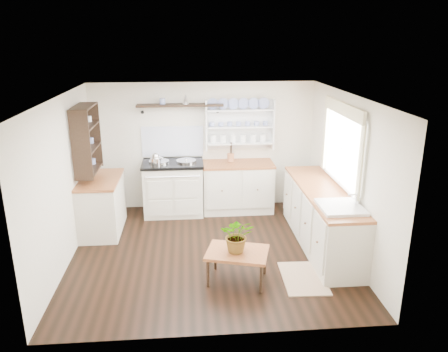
{
  "coord_description": "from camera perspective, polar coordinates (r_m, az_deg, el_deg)",
  "views": [
    {
      "loc": [
        -0.28,
        -5.83,
        3.07
      ],
      "look_at": [
        0.24,
        0.25,
        1.1
      ],
      "focal_mm": 35.0,
      "sensor_mm": 36.0,
      "label": 1
    }
  ],
  "objects": [
    {
      "name": "wall_right",
      "position": [
        6.55,
        15.76,
        0.15
      ],
      "size": [
        0.02,
        3.8,
        2.3
      ],
      "primitive_type": "cube",
      "color": "silver",
      "rests_on": "ground"
    },
    {
      "name": "window",
      "position": [
        6.56,
        15.2,
        3.99
      ],
      "size": [
        0.08,
        1.55,
        1.22
      ],
      "color": "white",
      "rests_on": "wall_right"
    },
    {
      "name": "utensil_crock",
      "position": [
        7.83,
        0.87,
        2.43
      ],
      "size": [
        0.12,
        0.12,
        0.14
      ],
      "primitive_type": "cylinder",
      "color": "#AB673E",
      "rests_on": "back_cabinets"
    },
    {
      "name": "ceiling",
      "position": [
        5.89,
        -2.11,
        10.36
      ],
      "size": [
        4.0,
        3.8,
        0.01
      ],
      "primitive_type": "cube",
      "color": "white",
      "rests_on": "wall_back"
    },
    {
      "name": "center_table",
      "position": [
        5.72,
        1.74,
        -10.21
      ],
      "size": [
        0.9,
        0.75,
        0.42
      ],
      "rotation": [
        0.0,
        0.0,
        -0.28
      ],
      "color": "brown",
      "rests_on": "floor"
    },
    {
      "name": "wall_left",
      "position": [
        6.38,
        -20.25,
        -0.78
      ],
      "size": [
        0.02,
        3.8,
        2.3
      ],
      "primitive_type": "cube",
      "color": "silver",
      "rests_on": "ground"
    },
    {
      "name": "kettle",
      "position": [
        7.58,
        -8.89,
        2.14
      ],
      "size": [
        0.18,
        0.18,
        0.22
      ],
      "primitive_type": null,
      "color": "silver",
      "rests_on": "aga_cooker"
    },
    {
      "name": "belfast_sink",
      "position": [
        5.99,
        14.9,
        -5.0
      ],
      "size": [
        0.55,
        0.6,
        0.45
      ],
      "color": "white",
      "rests_on": "right_cabinets"
    },
    {
      "name": "left_cabinets",
      "position": [
        7.36,
        -15.67,
        -3.59
      ],
      "size": [
        0.62,
        1.13,
        0.9
      ],
      "color": "silver",
      "rests_on": "floor"
    },
    {
      "name": "wall_back",
      "position": [
        7.97,
        -2.7,
        3.93
      ],
      "size": [
        4.0,
        0.02,
        2.3
      ],
      "primitive_type": "cube",
      "color": "silver",
      "rests_on": "ground"
    },
    {
      "name": "aga_cooker",
      "position": [
        7.84,
        -6.61,
        -1.47
      ],
      "size": [
        1.07,
        0.74,
        0.99
      ],
      "color": "silver",
      "rests_on": "floor"
    },
    {
      "name": "plate_rack",
      "position": [
        7.9,
        2.02,
        6.82
      ],
      "size": [
        1.2,
        0.22,
        0.9
      ],
      "color": "white",
      "rests_on": "wall_back"
    },
    {
      "name": "right_cabinets",
      "position": [
        6.78,
        12.6,
        -5.22
      ],
      "size": [
        0.62,
        2.43,
        0.9
      ],
      "color": "silver",
      "rests_on": "floor"
    },
    {
      "name": "back_cabinets",
      "position": [
        7.93,
        1.8,
        -1.34
      ],
      "size": [
        1.27,
        0.63,
        0.9
      ],
      "color": "silver",
      "rests_on": "floor"
    },
    {
      "name": "floor_rug",
      "position": [
        6.03,
        10.31,
        -12.98
      ],
      "size": [
        0.58,
        0.87,
        0.02
      ],
      "primitive_type": "cube",
      "rotation": [
        0.0,
        0.0,
        -0.04
      ],
      "color": "#8B6E51",
      "rests_on": "floor"
    },
    {
      "name": "left_shelving",
      "position": [
        7.08,
        -17.52,
        4.65
      ],
      "size": [
        0.28,
        0.8,
        1.05
      ],
      "primitive_type": "cube",
      "color": "black",
      "rests_on": "wall_left"
    },
    {
      "name": "potted_plant",
      "position": [
        5.6,
        1.77,
        -7.68
      ],
      "size": [
        0.46,
        0.42,
        0.47
      ],
      "primitive_type": "imported",
      "rotation": [
        0.0,
        0.0,
        -0.14
      ],
      "color": "#3F7233",
      "rests_on": "center_table"
    },
    {
      "name": "floor",
      "position": [
        6.6,
        -1.88,
        -9.86
      ],
      "size": [
        4.0,
        3.8,
        0.01
      ],
      "primitive_type": "cube",
      "color": "black",
      "rests_on": "ground"
    },
    {
      "name": "high_shelf",
      "position": [
        7.7,
        -5.76,
        9.12
      ],
      "size": [
        1.5,
        0.29,
        0.16
      ],
      "color": "black",
      "rests_on": "wall_back"
    }
  ]
}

